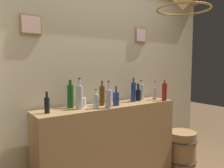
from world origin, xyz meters
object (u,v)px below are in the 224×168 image
(liquor_bottle_tequila, at_px, (70,96))
(glass_tumbler_rocks, at_px, (83,102))
(liquor_bottle_sherry, at_px, (155,93))
(liquor_bottle_scotch, at_px, (109,98))
(liquor_bottle_rye, at_px, (141,92))
(liquor_bottle_mezcal, at_px, (164,92))
(liquor_bottle_vodka, at_px, (116,98))
(liquor_bottle_port, at_px, (47,105))
(liquor_bottle_whiskey, at_px, (138,95))
(wooden_barrel, at_px, (182,150))
(liquor_bottle_brandy, at_px, (133,92))
(liquor_bottle_amaro, at_px, (96,101))
(liquor_bottle_vermouth, at_px, (80,97))
(liquor_bottle_gin, at_px, (102,95))

(liquor_bottle_tequila, bearing_deg, glass_tumbler_rocks, -9.00)
(liquor_bottle_sherry, height_order, liquor_bottle_scotch, liquor_bottle_scotch)
(liquor_bottle_sherry, xyz_separation_m, liquor_bottle_rye, (-0.12, 0.13, 0.02))
(liquor_bottle_mezcal, relative_size, liquor_bottle_rye, 1.06)
(liquor_bottle_vodka, distance_m, liquor_bottle_port, 0.79)
(liquor_bottle_whiskey, bearing_deg, liquor_bottle_vodka, -165.30)
(liquor_bottle_scotch, bearing_deg, liquor_bottle_port, 169.29)
(liquor_bottle_whiskey, bearing_deg, liquor_bottle_tequila, 176.52)
(liquor_bottle_rye, bearing_deg, liquor_bottle_sherry, -48.02)
(liquor_bottle_whiskey, distance_m, wooden_barrel, 1.06)
(liquor_bottle_brandy, distance_m, glass_tumbler_rocks, 0.69)
(liquor_bottle_brandy, bearing_deg, liquor_bottle_port, -177.82)
(liquor_bottle_tequila, xyz_separation_m, liquor_bottle_amaro, (0.21, -0.20, -0.05))
(liquor_bottle_vodka, height_order, liquor_bottle_port, liquor_bottle_vodka)
(liquor_bottle_amaro, bearing_deg, liquor_bottle_scotch, -19.98)
(liquor_bottle_vermouth, distance_m, liquor_bottle_tequila, 0.12)
(liquor_bottle_scotch, height_order, wooden_barrel, liquor_bottle_scotch)
(liquor_bottle_vermouth, relative_size, liquor_bottle_tequila, 1.08)
(liquor_bottle_gin, xyz_separation_m, liquor_bottle_port, (-0.66, -0.05, -0.03))
(liquor_bottle_vermouth, xyz_separation_m, liquor_bottle_gin, (0.31, 0.04, -0.01))
(liquor_bottle_sherry, height_order, glass_tumbler_rocks, liquor_bottle_sherry)
(liquor_bottle_vodka, relative_size, liquor_bottle_scotch, 0.74)
(liquor_bottle_gin, height_order, wooden_barrel, liquor_bottle_gin)
(liquor_bottle_amaro, bearing_deg, liquor_bottle_mezcal, -3.04)
(liquor_bottle_vermouth, relative_size, wooden_barrel, 0.64)
(liquor_bottle_tequila, relative_size, glass_tumbler_rocks, 3.06)
(liquor_bottle_sherry, bearing_deg, wooden_barrel, -17.78)
(liquor_bottle_amaro, bearing_deg, liquor_bottle_vodka, 5.37)
(liquor_bottle_vodka, height_order, liquor_bottle_whiskey, liquor_bottle_whiskey)
(liquor_bottle_whiskey, xyz_separation_m, liquor_bottle_brandy, (-0.10, -0.02, 0.05))
(liquor_bottle_vermouth, xyz_separation_m, liquor_bottle_whiskey, (0.87, 0.06, -0.05))
(liquor_bottle_vermouth, height_order, liquor_bottle_tequila, liquor_bottle_vermouth)
(liquor_bottle_tequila, relative_size, liquor_bottle_amaro, 1.46)
(liquor_bottle_scotch, relative_size, glass_tumbler_rocks, 2.97)
(liquor_bottle_mezcal, height_order, liquor_bottle_rye, liquor_bottle_mezcal)
(liquor_bottle_mezcal, height_order, liquor_bottle_port, liquor_bottle_mezcal)
(liquor_bottle_scotch, xyz_separation_m, wooden_barrel, (1.23, -0.02, -0.84))
(liquor_bottle_vermouth, bearing_deg, liquor_bottle_amaro, -29.14)
(liquor_bottle_rye, height_order, glass_tumbler_rocks, liquor_bottle_rye)
(liquor_bottle_tequila, xyz_separation_m, liquor_bottle_port, (-0.30, -0.12, -0.05))
(liquor_bottle_vermouth, xyz_separation_m, liquor_bottle_sherry, (1.10, -0.02, -0.04))
(liquor_bottle_amaro, distance_m, liquor_bottle_whiskey, 0.73)
(liquor_bottle_mezcal, xyz_separation_m, liquor_bottle_brandy, (-0.38, 0.17, 0.01))
(liquor_bottle_tequila, height_order, liquor_bottle_scotch, liquor_bottle_tequila)
(liquor_bottle_port, height_order, glass_tumbler_rocks, liquor_bottle_port)
(liquor_bottle_vermouth, bearing_deg, glass_tumbler_rocks, 45.84)
(liquor_bottle_tequila, height_order, liquor_bottle_sherry, liquor_bottle_tequila)
(liquor_bottle_tequila, bearing_deg, liquor_bottle_vermouth, -64.08)
(liquor_bottle_mezcal, xyz_separation_m, liquor_bottle_sherry, (-0.06, 0.12, -0.03))
(liquor_bottle_scotch, xyz_separation_m, liquor_bottle_brandy, (0.49, 0.16, 0.02))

